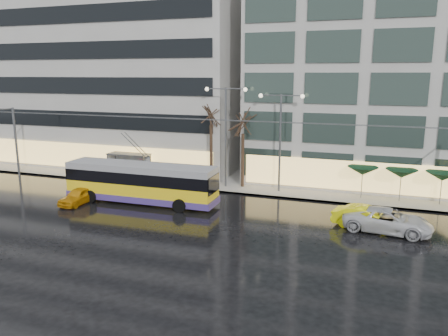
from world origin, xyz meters
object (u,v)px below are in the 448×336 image
at_px(trolleybus, 141,184).
at_px(bus_shelter, 127,160).
at_px(taxi_a, 79,196).
at_px(street_lamp_near, 226,123).

bearing_deg(trolleybus, bus_shelter, 129.10).
height_order(bus_shelter, taxi_a, bus_shelter).
distance_m(trolleybus, taxi_a, 5.12).
distance_m(bus_shelter, taxi_a, 8.77).
distance_m(street_lamp_near, taxi_a, 14.02).
bearing_deg(trolleybus, taxi_a, -157.88).
xyz_separation_m(trolleybus, street_lamp_near, (4.91, 6.85, 4.41)).
bearing_deg(taxi_a, street_lamp_near, 45.27).
distance_m(trolleybus, street_lamp_near, 9.51).
xyz_separation_m(bus_shelter, taxi_a, (0.81, -8.63, -1.30)).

